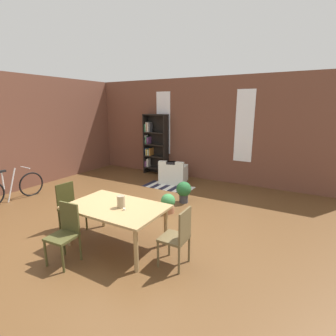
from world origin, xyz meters
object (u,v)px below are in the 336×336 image
dining_chair_head_right (178,236)px  bicycle_second (12,188)px  vase_on_table (121,202)px  armchair_white (173,174)px  dining_chair_head_left (69,205)px  bookshelf_tall (154,144)px  potted_plant_corner (168,203)px  dining_chair_near_left (65,231)px  potted_plant_by_shelf (184,191)px  dining_table (116,210)px

dining_chair_head_right → bicycle_second: bearing=176.2°
vase_on_table → bicycle_second: size_ratio=0.12×
armchair_white → dining_chair_head_left: bearing=-93.2°
bookshelf_tall → potted_plant_corner: (2.22, -2.88, -0.87)m
dining_chair_head_right → bicycle_second: 5.08m
vase_on_table → dining_chair_near_left: (-0.51, -0.76, -0.34)m
dining_chair_near_left → potted_plant_by_shelf: 3.27m
bookshelf_tall → bicycle_second: bookshelf_tall is taller
dining_chair_near_left → dining_chair_head_left: bearing=137.2°
dining_chair_near_left → bicycle_second: 3.64m
bookshelf_tall → armchair_white: bookshelf_tall is taller
dining_table → vase_on_table: size_ratio=8.20×
dining_chair_head_left → armchair_white: 3.91m
armchair_white → potted_plant_corner: 2.43m
dining_table → bookshelf_tall: (-2.17, 4.60, 0.43)m
dining_chair_head_right → dining_chair_head_left: bearing=179.9°
dining_table → potted_plant_corner: size_ratio=3.75×
dining_table → bicycle_second: (-3.85, 0.34, -0.33)m
dining_chair_near_left → armchair_white: (-0.62, 4.67, -0.23)m
dining_chair_near_left → dining_chair_head_left: 1.13m
potted_plant_by_shelf → potted_plant_corner: 0.75m
dining_table → bookshelf_tall: size_ratio=0.79×
dining_table → armchair_white: armchair_white is taller
armchair_white → potted_plant_corner: armchair_white is taller
bookshelf_tall → potted_plant_by_shelf: size_ratio=3.88×
dining_chair_head_right → potted_plant_by_shelf: dining_chair_head_right is taller
dining_chair_near_left → bicycle_second: dining_chair_near_left is taller
bicycle_second → potted_plant_by_shelf: (3.94, 2.13, -0.02)m
dining_table → vase_on_table: 0.22m
armchair_white → potted_plant_by_shelf: 1.81m
bicycle_second → dining_chair_near_left: bearing=-17.7°
bookshelf_tall → bicycle_second: bearing=-111.5°
dining_chair_near_left → dining_chair_head_left: (-0.83, 0.77, 0.00)m
vase_on_table → potted_plant_by_shelf: bearing=90.7°
potted_plant_corner → potted_plant_by_shelf: bearing=87.2°
dining_chair_head_left → dining_chair_near_left: bearing=-42.8°
dining_table → dining_chair_head_left: dining_chair_head_left is taller
vase_on_table → bookshelf_tall: bearing=116.4°
vase_on_table → dining_chair_head_left: 1.38m
dining_chair_near_left → bookshelf_tall: size_ratio=0.44×
dining_table → dining_chair_head_right: 1.23m
dining_chair_near_left → armchair_white: bearing=97.5°
vase_on_table → armchair_white: (-1.12, 3.90, -0.57)m
dining_table → potted_plant_corner: 1.77m
dining_chair_head_right → bookshelf_tall: (-3.39, 4.60, 0.59)m
dining_chair_head_left → vase_on_table: bearing=-0.3°
bookshelf_tall → potted_plant_corner: size_ratio=4.78×
dining_chair_near_left → bookshelf_tall: (-1.78, 5.37, 0.59)m
vase_on_table → dining_chair_head_right: (1.10, 0.00, -0.34)m
vase_on_table → bookshelf_tall: bookshelf_tall is taller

